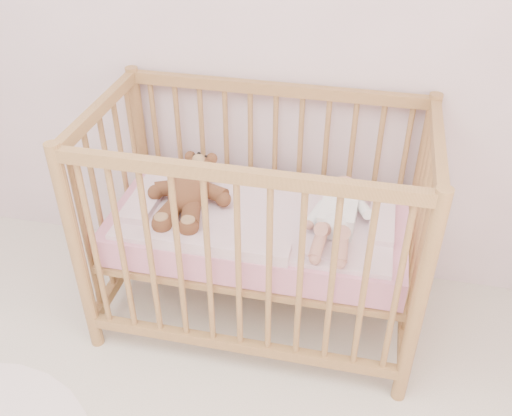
% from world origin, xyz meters
% --- Properties ---
extents(crib, '(1.36, 0.76, 1.00)m').
position_xyz_m(crib, '(0.37, 1.60, 0.50)').
color(crib, tan).
rests_on(crib, floor).
extents(mattress, '(1.22, 0.62, 0.13)m').
position_xyz_m(mattress, '(0.37, 1.60, 0.49)').
color(mattress, pink).
rests_on(mattress, crib).
extents(blanket, '(1.10, 0.58, 0.06)m').
position_xyz_m(blanket, '(0.37, 1.60, 0.56)').
color(blanket, pink).
rests_on(blanket, mattress).
extents(baby, '(0.28, 0.55, 0.13)m').
position_xyz_m(baby, '(0.69, 1.58, 0.64)').
color(baby, white).
rests_on(baby, blanket).
extents(teddy_bear, '(0.39, 0.54, 0.15)m').
position_xyz_m(teddy_bear, '(0.07, 1.58, 0.65)').
color(teddy_bear, brown).
rests_on(teddy_bear, blanket).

